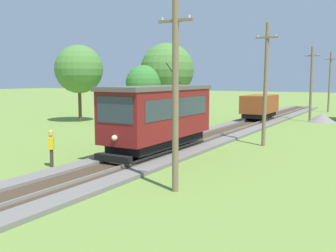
# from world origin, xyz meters

# --- Properties ---
(red_tram) EXTENTS (2.60, 8.54, 4.79)m
(red_tram) POSITION_xyz_m (0.00, 19.29, 2.19)
(red_tram) COLOR maroon
(red_tram) RESTS_ON rail_right
(freight_car) EXTENTS (2.40, 5.20, 2.31)m
(freight_car) POSITION_xyz_m (0.00, 38.30, 1.56)
(freight_car) COLOR #93471E
(freight_car) RESTS_ON rail_right
(utility_pole_near_tram) EXTENTS (1.40, 0.26, 7.13)m
(utility_pole_near_tram) POSITION_xyz_m (4.30, 13.37, 3.66)
(utility_pole_near_tram) COLOR #7A664C
(utility_pole_near_tram) RESTS_ON ground
(utility_pole_mid) EXTENTS (1.40, 0.51, 7.66)m
(utility_pole_mid) POSITION_xyz_m (4.30, 25.01, 3.93)
(utility_pole_mid) COLOR #7A664C
(utility_pole_mid) RESTS_ON ground
(utility_pole_far) EXTENTS (1.40, 0.45, 7.32)m
(utility_pole_far) POSITION_xyz_m (4.30, 40.84, 3.76)
(utility_pole_far) COLOR #7A664C
(utility_pole_far) RESTS_ON ground
(utility_pole_distant) EXTENTS (1.40, 0.55, 7.59)m
(utility_pole_distant) POSITION_xyz_m (4.30, 53.79, 3.89)
(utility_pole_distant) COLOR #7A664C
(utility_pole_distant) RESTS_ON ground
(gravel_pile) EXTENTS (2.65, 2.65, 0.90)m
(gravel_pile) POSITION_xyz_m (5.40, 41.01, 0.45)
(gravel_pile) COLOR gray
(gravel_pile) RESTS_ON ground
(track_worker) EXTENTS (0.43, 0.44, 1.78)m
(track_worker) POSITION_xyz_m (-2.83, 13.98, 0.98)
(track_worker) COLOR #38332D
(track_worker) RESTS_ON ground
(tree_right_near) EXTENTS (4.70, 4.70, 7.51)m
(tree_right_near) POSITION_xyz_m (-15.48, 29.65, 5.14)
(tree_right_near) COLOR #4C3823
(tree_right_near) RESTS_ON ground
(tree_right_far) EXTENTS (5.52, 5.52, 7.89)m
(tree_right_far) POSITION_xyz_m (-9.06, 35.80, 5.13)
(tree_right_far) COLOR #4C3823
(tree_right_far) RESTS_ON ground
(tree_horizon) EXTENTS (3.56, 3.56, 5.57)m
(tree_horizon) POSITION_xyz_m (-10.13, 33.00, 3.78)
(tree_horizon) COLOR #4C3823
(tree_horizon) RESTS_ON ground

